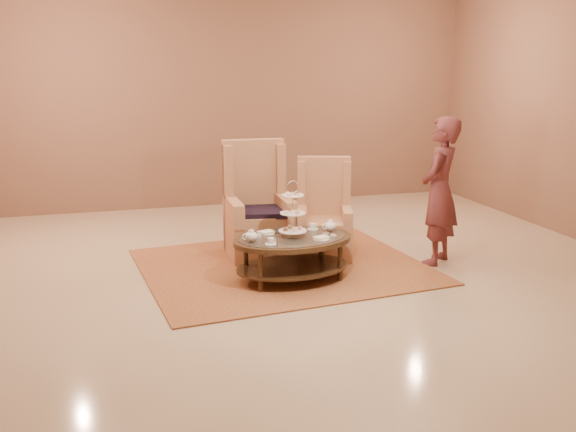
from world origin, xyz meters
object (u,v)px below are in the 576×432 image
object	(u,v)px
tea_table	(293,245)
armchair_right	(324,224)
person	(439,191)
armchair_left	(257,217)

from	to	relation	value
tea_table	armchair_right	world-z (taller)	armchair_right
person	armchair_left	bearing A→B (deg)	-68.25
armchair_left	person	bearing A→B (deg)	-23.72
tea_table	armchair_left	bearing A→B (deg)	91.70
tea_table	person	bearing A→B (deg)	-1.66
tea_table	armchair_right	bearing A→B (deg)	45.26
tea_table	armchair_right	distance (m)	1.00
armchair_left	armchair_right	xyz separation A→B (m)	(0.77, -0.26, -0.07)
tea_table	person	world-z (taller)	person
tea_table	armchair_right	size ratio (longest dim) A/B	1.17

